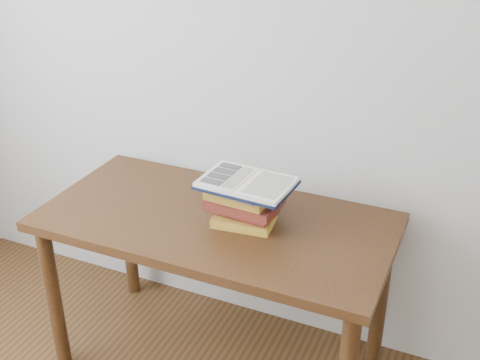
% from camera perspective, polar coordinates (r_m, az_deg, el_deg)
% --- Properties ---
extents(desk, '(1.32, 0.66, 0.71)m').
position_cam_1_polar(desk, '(2.31, -2.28, -5.72)').
color(desk, '#422B10').
rests_on(desk, ground).
extents(book_stack, '(0.26, 0.20, 0.16)m').
position_cam_1_polar(book_stack, '(2.19, 0.31, -2.15)').
color(book_stack, '#AA9126').
rests_on(book_stack, desk).
extents(open_book, '(0.34, 0.24, 0.03)m').
position_cam_1_polar(open_book, '(2.13, 0.65, -0.28)').
color(open_book, black).
rests_on(open_book, book_stack).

